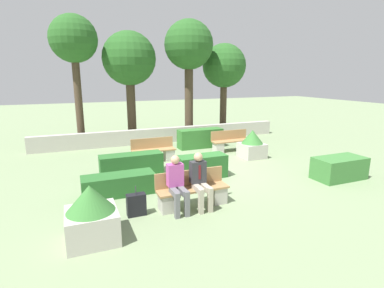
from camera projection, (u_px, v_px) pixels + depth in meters
The scene contains 19 objects.
ground_plane at pixel (211, 172), 10.13m from camera, with size 60.00×60.00×0.00m, color gray.
perimeter_wall at pixel (166, 135), 14.63m from camera, with size 12.10×0.30×0.70m.
bench_front at pixel (193, 193), 7.40m from camera, with size 1.81×0.49×0.88m.
bench_left_side at pixel (154, 153), 11.26m from camera, with size 1.64×0.48×0.88m.
bench_right_side at pixel (231, 143), 12.85m from camera, with size 1.72×0.49×0.88m.
person_seated_man at pixel (200, 178), 7.23m from camera, with size 0.38×0.63×1.36m.
person_seated_woman at pixel (177, 181), 7.01m from camera, with size 0.38×0.63×1.36m.
hedge_block_near_left at pixel (202, 166), 9.48m from camera, with size 1.56×0.62×0.73m.
hedge_block_near_right at pixel (132, 164), 9.78m from camera, with size 2.01×0.62×0.69m.
hedge_block_mid_left at pixel (339, 168), 9.38m from camera, with size 1.62×0.84×0.69m.
hedge_block_mid_right at pixel (200, 138), 13.49m from camera, with size 2.03×0.64×0.84m.
hedge_block_far_left at pixel (119, 185), 8.14m from camera, with size 1.92×0.67×0.56m.
planter_corner_left at pixel (91, 214), 5.79m from camera, with size 0.97×0.97×1.14m.
planter_corner_right at pixel (252, 144), 11.80m from camera, with size 0.89×0.89×1.10m.
suitcase at pixel (136, 205), 6.91m from camera, with size 0.43×0.21×0.72m.
tree_leftmost at pixel (74, 42), 12.91m from camera, with size 2.05×2.05×5.76m.
tree_center_left at pixel (129, 60), 14.33m from camera, with size 2.56×2.56×5.27m.
tree_center_right at pixel (189, 47), 14.89m from camera, with size 2.44×2.44×5.90m.
tree_rightmost at pixel (224, 67), 16.51m from camera, with size 2.39×2.39×4.92m.
Camera 1 is at (-4.28, -8.70, 3.17)m, focal length 28.00 mm.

